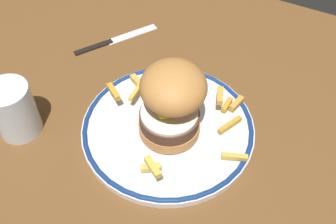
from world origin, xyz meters
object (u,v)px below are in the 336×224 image
object	(u,v)px
dinner_plate	(168,127)
burger	(172,102)
knife	(110,41)
water_glass	(15,112)

from	to	relation	value
dinner_plate	burger	bearing A→B (deg)	-21.01
knife	dinner_plate	bearing A→B (deg)	-34.42
water_glass	knife	size ratio (longest dim) A/B	0.57
burger	water_glass	size ratio (longest dim) A/B	1.55
knife	burger	bearing A→B (deg)	-34.01
dinner_plate	water_glass	size ratio (longest dim) A/B	3.07
burger	dinner_plate	bearing A→B (deg)	158.99
dinner_plate	knife	world-z (taller)	dinner_plate
dinner_plate	water_glass	xyz separation A→B (cm)	(-21.53, -10.94, 3.18)
burger	water_glass	xyz separation A→B (cm)	(-22.28, -10.65, -3.62)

